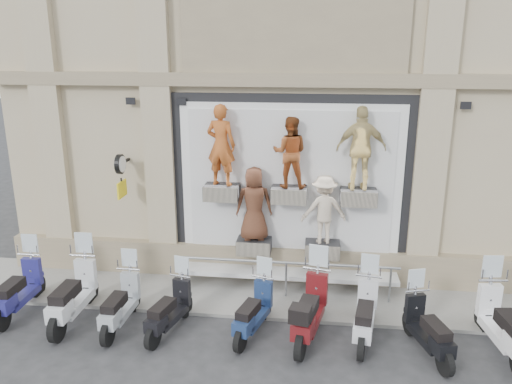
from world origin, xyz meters
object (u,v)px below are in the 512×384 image
guard_rail (286,280)px  scooter_d (169,300)px  clock_sign_bracket (121,170)px  scooter_i (505,313)px  scooter_a (17,279)px  scooter_h (429,319)px  scooter_c (120,294)px  scooter_g (366,304)px  scooter_b (72,284)px  scooter_e (254,302)px  scooter_f (310,299)px

guard_rail → scooter_d: size_ratio=2.90×
clock_sign_bracket → scooter_i: (8.03, -2.05, -1.96)m
scooter_a → scooter_h: size_ratio=1.08×
scooter_c → scooter_g: bearing=3.2°
scooter_d → clock_sign_bracket: bearing=141.9°
scooter_b → scooter_e: 3.78m
scooter_a → scooter_c: 2.40m
scooter_i → scooter_d: bearing=173.8°
scooter_c → scooter_e: scooter_c is taller
clock_sign_bracket → scooter_f: (4.47, -1.98, -1.95)m
scooter_c → scooter_d: size_ratio=1.05×
guard_rail → scooter_e: (-0.54, -1.53, 0.25)m
scooter_d → scooter_f: 2.80m
scooter_b → scooter_h: (7.07, -0.29, -0.13)m
scooter_h → scooter_c: bearing=161.1°
scooter_a → scooter_d: size_ratio=1.11×
scooter_e → clock_sign_bracket: bearing=164.6°
scooter_c → scooter_h: scooter_c is taller
clock_sign_bracket → scooter_c: 2.99m
guard_rail → scooter_d: (-2.22, -1.66, 0.24)m
scooter_a → scooter_b: size_ratio=0.92×
scooter_a → scooter_g: 7.28m
clock_sign_bracket → scooter_a: clock_sign_bracket is taller
scooter_c → scooter_h: size_ratio=1.02×
guard_rail → scooter_i: 4.44m
scooter_c → scooter_b: bearing=175.0°
guard_rail → clock_sign_bracket: size_ratio=4.96×
scooter_d → scooter_i: bearing=14.4°
scooter_d → scooter_h: bearing=12.2°
scooter_d → scooter_h: (4.98, -0.12, 0.02)m
scooter_e → scooter_g: scooter_g is taller
scooter_a → scooter_c: bearing=-8.5°
clock_sign_bracket → scooter_a: bearing=-134.3°
scooter_d → scooter_a: bearing=-172.0°
scooter_h → scooter_b: bearing=160.4°
scooter_d → scooter_g: (3.86, 0.22, 0.07)m
guard_rail → scooter_h: size_ratio=2.82×
scooter_a → scooter_g: scooter_a is taller
clock_sign_bracket → scooter_g: clock_sign_bracket is taller
scooter_f → scooter_g: (1.07, 0.08, -0.07)m
scooter_b → scooter_c: 1.07m
scooter_b → scooter_i: 8.45m
scooter_a → scooter_e: scooter_a is taller
guard_rail → scooter_f: scooter_f is taller
scooter_a → scooter_c: (2.38, -0.28, -0.05)m
scooter_b → scooter_h: 7.08m
scooter_a → scooter_e: bearing=-4.1°
scooter_e → scooter_f: size_ratio=0.84×
scooter_c → scooter_g: size_ratio=0.96×
scooter_g → guard_rail: bearing=147.9°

